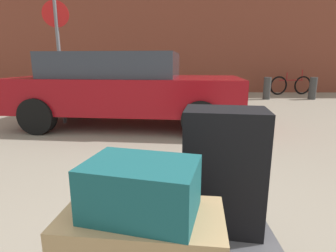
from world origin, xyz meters
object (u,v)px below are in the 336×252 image
object	(u,v)px
bollard_kerb_near	(230,88)
no_parking_sign	(59,50)
duffel_bag_teal_topmost_pile	(141,188)
parked_car	(125,87)
bicycle_leaning	(291,85)
bollard_kerb_mid	(267,88)
suitcase_black_front_left	(223,170)
suitcase_charcoal_front_right	(140,215)
bollard_kerb_far	(313,88)

from	to	relation	value
bollard_kerb_near	no_parking_sign	distance (m)	5.80
duffel_bag_teal_topmost_pile	parked_car	size ratio (longest dim) A/B	0.09
bicycle_leaning	bollard_kerb_near	world-z (taller)	bicycle_leaning
bollard_kerb_mid	bollard_kerb_near	bearing A→B (deg)	180.00
suitcase_black_front_left	parked_car	distance (m)	4.13
bicycle_leaning	suitcase_charcoal_front_right	bearing A→B (deg)	-117.10
bollard_kerb_far	bollard_kerb_mid	bearing A→B (deg)	180.00
parked_car	no_parking_sign	size ratio (longest dim) A/B	1.86
bollard_kerb_near	bollard_kerb_far	xyz separation A→B (m)	(2.81, 0.00, 0.00)
bollard_kerb_mid	bicycle_leaning	bearing A→B (deg)	44.97
duffel_bag_teal_topmost_pile	bollard_kerb_far	world-z (taller)	duffel_bag_teal_topmost_pile
parked_car	suitcase_charcoal_front_right	bearing A→B (deg)	-79.44
suitcase_black_front_left	bollard_kerb_near	size ratio (longest dim) A/B	0.89
bollard_kerb_mid	bollard_kerb_far	bearing A→B (deg)	0.00
suitcase_black_front_left	bollard_kerb_far	bearing A→B (deg)	68.70
parked_car	bollard_kerb_near	world-z (taller)	parked_car
bollard_kerb_near	no_parking_sign	bearing A→B (deg)	-138.27
bollard_kerb_near	no_parking_sign	size ratio (longest dim) A/B	0.31
duffel_bag_teal_topmost_pile	no_parking_sign	world-z (taller)	no_parking_sign
suitcase_charcoal_front_right	bollard_kerb_far	xyz separation A→B (m)	(4.98, 8.05, -0.09)
parked_car	bollard_kerb_mid	distance (m)	5.79
suitcase_charcoal_front_right	parked_car	distance (m)	4.15
bollard_kerb_near	bollard_kerb_mid	size ratio (longest dim) A/B	1.00
parked_car	bollard_kerb_far	xyz separation A→B (m)	(5.74, 3.98, -0.39)
suitcase_black_front_left	duffel_bag_teal_topmost_pile	size ratio (longest dim) A/B	1.67
suitcase_black_front_left	bollard_kerb_near	bearing A→B (deg)	86.16
parked_car	suitcase_black_front_left	bearing A→B (deg)	-73.15
bicycle_leaning	suitcase_black_front_left	bearing A→B (deg)	-115.21
parked_car	bollard_kerb_near	distance (m)	4.96
bollard_kerb_near	bollard_kerb_far	bearing A→B (deg)	0.00
suitcase_charcoal_front_right	bicycle_leaning	xyz separation A→B (m)	(4.84, 9.46, -0.10)
parked_car	bicycle_leaning	world-z (taller)	parked_car
bollard_kerb_near	no_parking_sign	xyz separation A→B (m)	(-4.25, -3.79, 1.11)
duffel_bag_teal_topmost_pile	bollard_kerb_mid	xyz separation A→B (m)	(3.38, 8.40, -0.42)
parked_car	no_parking_sign	distance (m)	1.51
suitcase_charcoal_front_right	bicycle_leaning	world-z (taller)	bicycle_leaning
parked_car	no_parking_sign	bearing A→B (deg)	171.76
suitcase_charcoal_front_right	bollard_kerb_mid	bearing A→B (deg)	60.91
bicycle_leaning	bollard_kerb_mid	bearing A→B (deg)	-135.03
suitcase_black_front_left	parked_car	world-z (taller)	parked_car
bicycle_leaning	bollard_kerb_mid	xyz separation A→B (m)	(-1.41, -1.41, 0.00)
bicycle_leaning	duffel_bag_teal_topmost_pile	bearing A→B (deg)	-116.02
suitcase_charcoal_front_right	duffel_bag_teal_topmost_pile	distance (m)	0.48
suitcase_charcoal_front_right	suitcase_black_front_left	world-z (taller)	suitcase_black_front_left
suitcase_charcoal_front_right	no_parking_sign	bearing A→B (deg)	109.97
suitcase_black_front_left	bollard_kerb_far	xyz separation A→B (m)	(4.54, 7.94, -0.30)
duffel_bag_teal_topmost_pile	bicycle_leaning	distance (m)	10.93
bollard_kerb_mid	bollard_kerb_far	world-z (taller)	same
parked_car	bollard_kerb_far	bearing A→B (deg)	34.73
parked_car	bicycle_leaning	xyz separation A→B (m)	(5.60, 5.39, -0.39)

